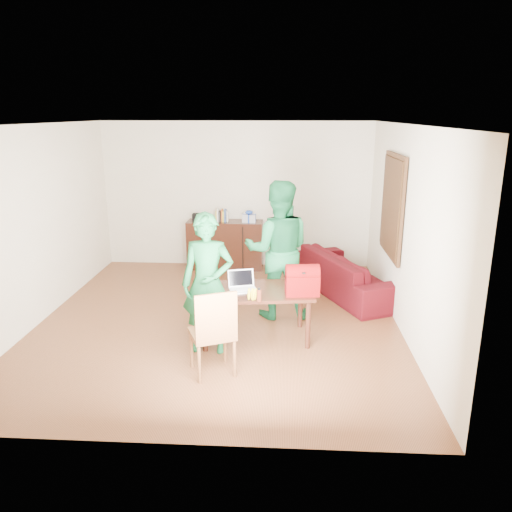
# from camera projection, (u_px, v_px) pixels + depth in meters

# --- Properties ---
(room) EXTENTS (5.20, 5.70, 2.90)m
(room) POSITION_uv_depth(u_px,v_px,m) (219.00, 229.00, 6.84)
(room) COLOR #4A2712
(room) RESTS_ON ground
(table) EXTENTS (1.52, 0.98, 0.67)m
(table) POSITION_uv_depth(u_px,v_px,m) (255.00, 296.00, 6.37)
(table) COLOR black
(table) RESTS_ON ground
(chair) EXTENTS (0.60, 0.59, 1.02)m
(chair) POSITION_uv_depth(u_px,v_px,m) (213.00, 349.00, 5.59)
(chair) COLOR brown
(chair) RESTS_ON ground
(person_near) EXTENTS (0.64, 0.42, 1.73)m
(person_near) POSITION_uv_depth(u_px,v_px,m) (208.00, 284.00, 5.98)
(person_near) COLOR #13582B
(person_near) RESTS_ON ground
(person_far) EXTENTS (0.97, 0.77, 1.96)m
(person_far) POSITION_uv_depth(u_px,v_px,m) (278.00, 250.00, 7.01)
(person_far) COLOR #156235
(person_far) RESTS_ON ground
(laptop) EXTENTS (0.38, 0.31, 0.24)m
(laptop) POSITION_uv_depth(u_px,v_px,m) (243.00, 287.00, 6.30)
(laptop) COLOR white
(laptop) RESTS_ON table
(bananas) EXTENTS (0.18, 0.15, 0.06)m
(bananas) POSITION_uv_depth(u_px,v_px,m) (252.00, 298.00, 5.99)
(bananas) COLOR gold
(bananas) RESTS_ON table
(bottle) EXTENTS (0.07, 0.07, 0.17)m
(bottle) POSITION_uv_depth(u_px,v_px,m) (259.00, 295.00, 5.93)
(bottle) COLOR #5A2314
(bottle) RESTS_ON table
(red_bag) EXTENTS (0.43, 0.28, 0.30)m
(red_bag) POSITION_uv_depth(u_px,v_px,m) (302.00, 283.00, 6.15)
(red_bag) COLOR #6F0707
(red_bag) RESTS_ON table
(sofa) EXTENTS (1.73, 2.42, 0.66)m
(sofa) POSITION_uv_depth(u_px,v_px,m) (348.00, 273.00, 8.09)
(sofa) COLOR #34060C
(sofa) RESTS_ON ground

